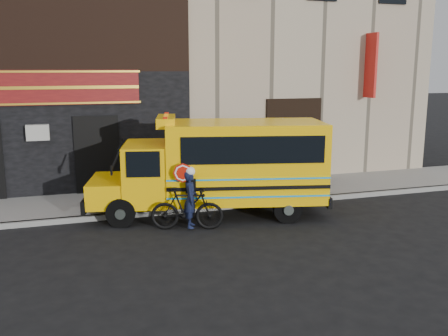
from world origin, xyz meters
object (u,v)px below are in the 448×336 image
bicycle (187,209)px  cyclist (191,201)px  sign_pole (282,158)px  school_bus (222,164)px

bicycle → cyclist: (0.11, 0.05, 0.19)m
sign_pole → bicycle: size_ratio=1.41×
sign_pole → bicycle: sign_pole is taller
school_bus → sign_pole: 2.11m
sign_pole → bicycle: 3.80m
school_bus → cyclist: size_ratio=4.65×
school_bus → bicycle: school_bus is taller
school_bus → bicycle: bearing=-140.4°
sign_pole → cyclist: sign_pole is taller
school_bus → cyclist: bearing=-139.2°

